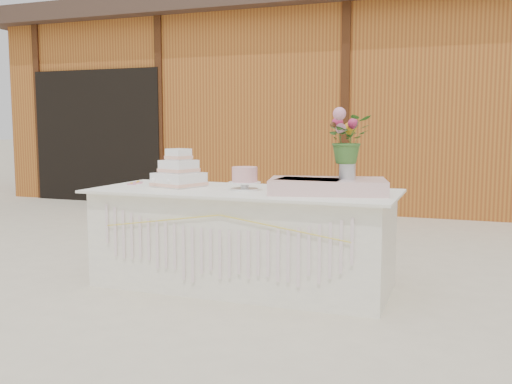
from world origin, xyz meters
TOP-DOWN VIEW (x-y plane):
  - ground at (0.00, 0.00)m, footprint 80.00×80.00m
  - barn at (-0.01, 5.99)m, footprint 12.60×4.60m
  - cake_table at (0.00, -0.00)m, footprint 2.40×1.00m
  - wedding_cake at (-0.58, 0.04)m, footprint 0.44×0.44m
  - pink_cake_stand at (0.02, -0.01)m, footprint 0.25×0.25m
  - satin_runner at (0.68, -0.00)m, footprint 0.94×0.67m
  - flower_vase at (0.82, 0.00)m, footprint 0.12×0.12m
  - bouquet at (0.82, 0.00)m, footprint 0.42×0.41m
  - loose_flowers at (-1.04, 0.09)m, footprint 0.24×0.41m

SIDE VIEW (x-z plane):
  - ground at x=0.00m, z-range 0.00..0.00m
  - cake_table at x=0.00m, z-range 0.00..0.77m
  - loose_flowers at x=-1.04m, z-range 0.77..0.79m
  - satin_runner at x=0.68m, z-range 0.77..0.88m
  - pink_cake_stand at x=0.02m, z-range 0.78..0.96m
  - wedding_cake at x=-0.58m, z-range 0.72..1.03m
  - flower_vase at x=0.82m, z-range 0.88..1.04m
  - bouquet at x=0.82m, z-range 1.04..1.40m
  - barn at x=-0.01m, z-range 0.03..3.33m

